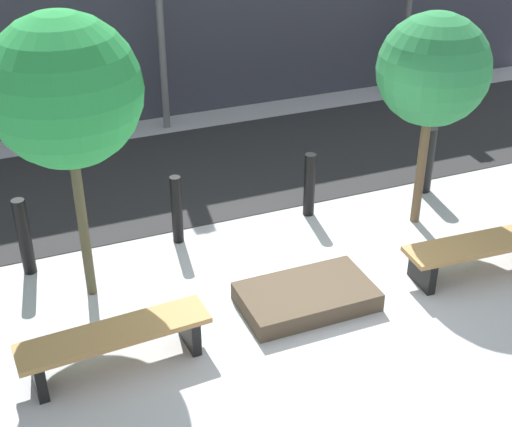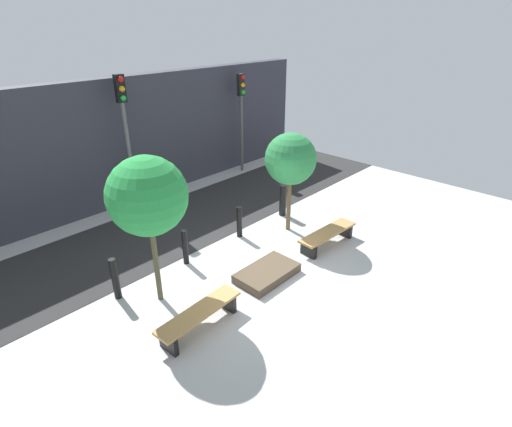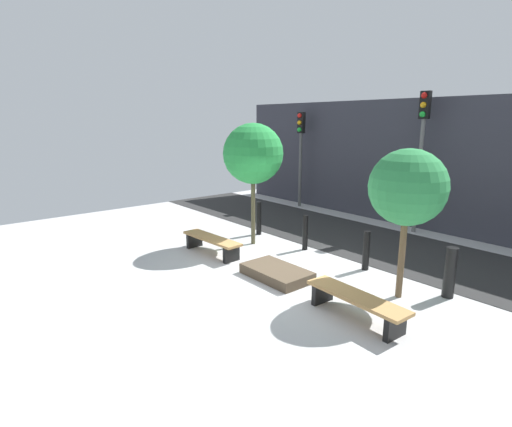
{
  "view_description": "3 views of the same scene",
  "coord_description": "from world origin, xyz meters",
  "px_view_note": "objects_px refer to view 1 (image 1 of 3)",
  "views": [
    {
      "loc": [
        -3.03,
        -6.01,
        4.91
      ],
      "look_at": [
        -0.51,
        0.13,
        1.16
      ],
      "focal_mm": 50.0,
      "sensor_mm": 36.0,
      "label": 1
    },
    {
      "loc": [
        -5.93,
        -5.36,
        5.59
      ],
      "look_at": [
        0.35,
        0.56,
        1.33
      ],
      "focal_mm": 28.0,
      "sensor_mm": 36.0,
      "label": 2
    },
    {
      "loc": [
        5.96,
        -5.69,
        3.34
      ],
      "look_at": [
        -0.6,
        -0.22,
        1.34
      ],
      "focal_mm": 28.0,
      "sensor_mm": 36.0,
      "label": 3
    }
  ],
  "objects_px": {
    "tree_behind_right_bench": "(433,70)",
    "bollard_left": "(177,210)",
    "planter_bed": "(307,297)",
    "tree_behind_left_bench": "(65,91)",
    "bollard_far_left": "(24,237)",
    "bench_right": "(481,250)",
    "bench_left": "(115,340)",
    "bollard_center": "(309,185)",
    "bollard_right": "(426,160)"
  },
  "relations": [
    {
      "from": "tree_behind_right_bench",
      "to": "bollard_right",
      "type": "xyz_separation_m",
      "value": [
        0.62,
        0.72,
        -1.64
      ]
    },
    {
      "from": "bench_right",
      "to": "bench_left",
      "type": "bearing_deg",
      "value": -176.78
    },
    {
      "from": "tree_behind_left_bench",
      "to": "tree_behind_right_bench",
      "type": "height_order",
      "value": "tree_behind_left_bench"
    },
    {
      "from": "planter_bed",
      "to": "tree_behind_left_bench",
      "type": "relative_size",
      "value": 0.46
    },
    {
      "from": "bollard_far_left",
      "to": "bollard_left",
      "type": "bearing_deg",
      "value": 0.0
    },
    {
      "from": "planter_bed",
      "to": "bollard_right",
      "type": "xyz_separation_m",
      "value": [
        2.84,
        1.89,
        0.39
      ]
    },
    {
      "from": "bollard_far_left",
      "to": "bollard_right",
      "type": "relative_size",
      "value": 0.99
    },
    {
      "from": "bench_left",
      "to": "tree_behind_right_bench",
      "type": "distance_m",
      "value": 4.99
    },
    {
      "from": "bench_right",
      "to": "bollard_far_left",
      "type": "distance_m",
      "value": 5.47
    },
    {
      "from": "bollard_far_left",
      "to": "bollard_center",
      "type": "xyz_separation_m",
      "value": [
        3.78,
        0.0,
        -0.04
      ]
    },
    {
      "from": "bench_right",
      "to": "tree_behind_right_bench",
      "type": "height_order",
      "value": "tree_behind_right_bench"
    },
    {
      "from": "bollard_center",
      "to": "bollard_right",
      "type": "height_order",
      "value": "bollard_right"
    },
    {
      "from": "bench_left",
      "to": "tree_behind_left_bench",
      "type": "relative_size",
      "value": 0.59
    },
    {
      "from": "bench_left",
      "to": "bollard_far_left",
      "type": "distance_m",
      "value": 2.18
    },
    {
      "from": "bench_right",
      "to": "bollard_far_left",
      "type": "xyz_separation_m",
      "value": [
        -5.06,
        2.09,
        0.18
      ]
    },
    {
      "from": "bench_left",
      "to": "planter_bed",
      "type": "distance_m",
      "value": 2.24
    },
    {
      "from": "bench_left",
      "to": "bollard_left",
      "type": "distance_m",
      "value": 2.45
    },
    {
      "from": "bench_left",
      "to": "bollard_center",
      "type": "distance_m",
      "value": 3.8
    },
    {
      "from": "bench_left",
      "to": "bollard_left",
      "type": "xyz_separation_m",
      "value": [
        1.28,
        2.09,
        0.14
      ]
    },
    {
      "from": "bollard_center",
      "to": "bollard_far_left",
      "type": "bearing_deg",
      "value": 180.0
    },
    {
      "from": "tree_behind_right_bench",
      "to": "bollard_center",
      "type": "height_order",
      "value": "tree_behind_right_bench"
    },
    {
      "from": "tree_behind_left_bench",
      "to": "bollard_right",
      "type": "distance_m",
      "value": 5.47
    },
    {
      "from": "tree_behind_right_bench",
      "to": "bollard_far_left",
      "type": "distance_m",
      "value": 5.37
    },
    {
      "from": "planter_bed",
      "to": "bollard_right",
      "type": "distance_m",
      "value": 3.43
    },
    {
      "from": "bollard_center",
      "to": "bollard_right",
      "type": "bearing_deg",
      "value": 0.0
    },
    {
      "from": "bollard_left",
      "to": "bollard_center",
      "type": "relative_size",
      "value": 1.02
    },
    {
      "from": "planter_bed",
      "to": "tree_behind_right_bench",
      "type": "xyz_separation_m",
      "value": [
        2.22,
        1.17,
        2.03
      ]
    },
    {
      "from": "bollard_center",
      "to": "tree_behind_left_bench",
      "type": "bearing_deg",
      "value": -167.17
    },
    {
      "from": "tree_behind_right_bench",
      "to": "bollard_left",
      "type": "relative_size",
      "value": 3.05
    },
    {
      "from": "bench_left",
      "to": "planter_bed",
      "type": "bearing_deg",
      "value": 1.92
    },
    {
      "from": "bench_right",
      "to": "tree_behind_left_bench",
      "type": "height_order",
      "value": "tree_behind_left_bench"
    },
    {
      "from": "bollard_center",
      "to": "bollard_right",
      "type": "distance_m",
      "value": 1.89
    },
    {
      "from": "bollard_left",
      "to": "bollard_center",
      "type": "distance_m",
      "value": 1.89
    },
    {
      "from": "bench_right",
      "to": "tree_behind_right_bench",
      "type": "xyz_separation_m",
      "value": [
        0.0,
        1.37,
        1.82
      ]
    },
    {
      "from": "bench_left",
      "to": "bollard_right",
      "type": "relative_size",
      "value": 1.94
    },
    {
      "from": "tree_behind_left_bench",
      "to": "bollard_right",
      "type": "xyz_separation_m",
      "value": [
        5.06,
        0.72,
        -1.97
      ]
    },
    {
      "from": "tree_behind_right_bench",
      "to": "bollard_far_left",
      "type": "relative_size",
      "value": 2.87
    },
    {
      "from": "bench_right",
      "to": "tree_behind_left_bench",
      "type": "xyz_separation_m",
      "value": [
        -4.44,
        1.37,
        2.15
      ]
    },
    {
      "from": "bench_right",
      "to": "tree_behind_left_bench",
      "type": "relative_size",
      "value": 0.6
    },
    {
      "from": "bench_right",
      "to": "tree_behind_left_bench",
      "type": "bearing_deg",
      "value": 166.12
    },
    {
      "from": "bench_left",
      "to": "bollard_right",
      "type": "bearing_deg",
      "value": 19.21
    },
    {
      "from": "planter_bed",
      "to": "bollard_right",
      "type": "relative_size",
      "value": 1.51
    },
    {
      "from": "bench_right",
      "to": "tree_behind_left_bench",
      "type": "distance_m",
      "value": 5.12
    },
    {
      "from": "tree_behind_right_bench",
      "to": "bollard_right",
      "type": "bearing_deg",
      "value": 49.54
    },
    {
      "from": "tree_behind_left_bench",
      "to": "bench_left",
      "type": "bearing_deg",
      "value": -90.0
    },
    {
      "from": "bollard_far_left",
      "to": "bollard_left",
      "type": "relative_size",
      "value": 1.06
    },
    {
      "from": "bench_left",
      "to": "bollard_right",
      "type": "distance_m",
      "value": 5.47
    },
    {
      "from": "tree_behind_right_bench",
      "to": "bench_right",
      "type": "bearing_deg",
      "value": -90.0
    },
    {
      "from": "planter_bed",
      "to": "tree_behind_right_bench",
      "type": "distance_m",
      "value": 3.23
    },
    {
      "from": "planter_bed",
      "to": "bollard_left",
      "type": "height_order",
      "value": "bollard_left"
    }
  ]
}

